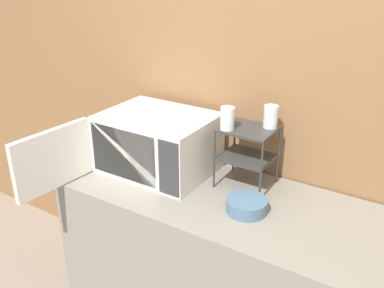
# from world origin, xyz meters

# --- Properties ---
(wall_back) EXTENTS (8.00, 0.06, 2.60)m
(wall_back) POSITION_xyz_m (0.00, 0.70, 1.30)
(wall_back) COLOR olive
(wall_back) RESTS_ON ground_plane
(counter) EXTENTS (1.80, 0.66, 0.90)m
(counter) POSITION_xyz_m (0.00, 0.33, 0.45)
(counter) COLOR gray
(counter) RESTS_ON ground_plane
(microwave) EXTENTS (0.62, 0.86, 0.31)m
(microwave) POSITION_xyz_m (-0.55, 0.38, 1.05)
(microwave) COLOR silver
(microwave) RESTS_ON counter
(dish_rack) EXTENTS (0.25, 0.22, 0.30)m
(dish_rack) POSITION_xyz_m (-0.07, 0.49, 1.12)
(dish_rack) COLOR #333333
(dish_rack) RESTS_ON counter
(glass_front_left) EXTENTS (0.07, 0.07, 0.11)m
(glass_front_left) POSITION_xyz_m (-0.15, 0.43, 1.26)
(glass_front_left) COLOR silver
(glass_front_left) RESTS_ON dish_rack
(glass_back_right) EXTENTS (0.07, 0.07, 0.11)m
(glass_back_right) POSITION_xyz_m (0.01, 0.56, 1.26)
(glass_back_right) COLOR silver
(glass_back_right) RESTS_ON dish_rack
(bowl) EXTENTS (0.18, 0.18, 0.06)m
(bowl) POSITION_xyz_m (0.04, 0.27, 0.93)
(bowl) COLOR slate
(bowl) RESTS_ON counter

